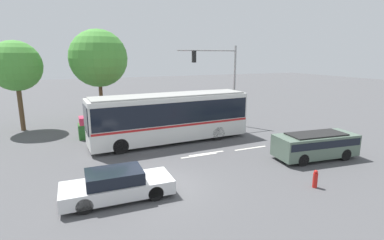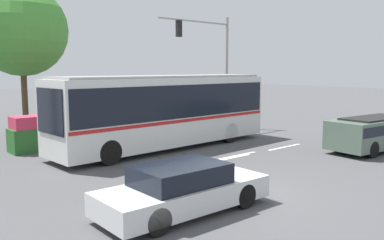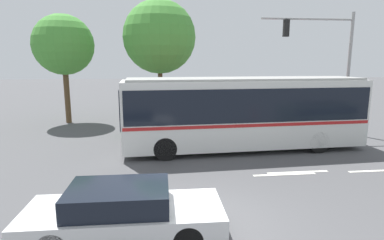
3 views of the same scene
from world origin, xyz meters
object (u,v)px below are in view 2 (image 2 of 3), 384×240
city_bus (166,107)px  sedan_foreground (183,189)px  traffic_light_pole (213,56)px  street_tree_centre (21,31)px  suv_left_lane (374,131)px

city_bus → sedan_foreground: size_ratio=2.42×
sedan_foreground → traffic_light_pole: size_ratio=0.69×
sedan_foreground → street_tree_centre: bearing=86.7°
suv_left_lane → street_tree_centre: street_tree_centre is taller
city_bus → suv_left_lane: (6.79, -6.72, -1.03)m
suv_left_lane → street_tree_centre: 18.73m
city_bus → suv_left_lane: bearing=132.6°
suv_left_lane → traffic_light_pole: (-1.15, 9.46, 3.58)m
sedan_foreground → suv_left_lane: suv_left_lane is taller
city_bus → suv_left_lane: size_ratio=2.23×
street_tree_centre → traffic_light_pole: bearing=-29.0°
city_bus → traffic_light_pole: bearing=-156.8°
city_bus → street_tree_centre: size_ratio=1.38×
street_tree_centre → suv_left_lane: bearing=-54.2°
traffic_light_pole → sedan_foreground: bearing=43.2°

